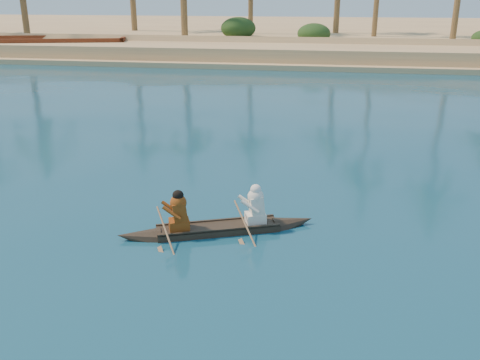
# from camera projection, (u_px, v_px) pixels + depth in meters

# --- Properties ---
(sandy_embankment) EXTENTS (150.00, 51.00, 1.50)m
(sandy_embankment) POSITION_uv_depth(u_px,v_px,m) (240.00, 34.00, 60.51)
(sandy_embankment) COLOR #DDBA7D
(sandy_embankment) RESTS_ON ground
(shrub_cluster) EXTENTS (100.00, 6.00, 2.40)m
(shrub_cluster) POSITION_uv_depth(u_px,v_px,m) (211.00, 40.00, 45.99)
(shrub_cluster) COLOR #1B3A15
(shrub_cluster) RESTS_ON ground
(canoe) EXTENTS (4.42, 2.21, 1.24)m
(canoe) POSITION_uv_depth(u_px,v_px,m) (218.00, 222.00, 12.08)
(canoe) COLOR #32261B
(canoe) RESTS_ON ground
(barge_mid) EXTENTS (12.01, 6.63, 1.90)m
(barge_mid) POSITION_uv_depth(u_px,v_px,m) (56.00, 49.00, 43.85)
(barge_mid) COLOR maroon
(barge_mid) RESTS_ON ground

